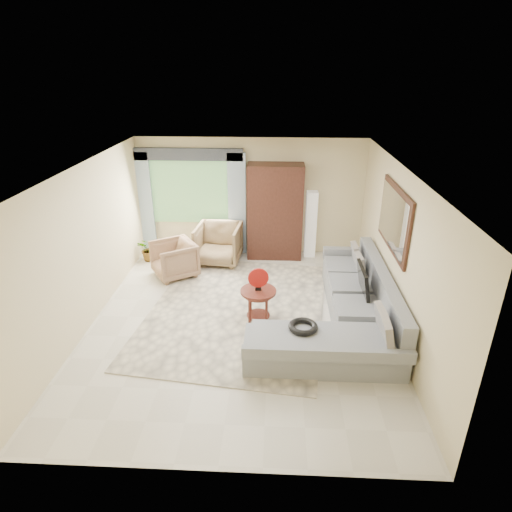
# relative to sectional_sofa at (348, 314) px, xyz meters

# --- Properties ---
(ground) EXTENTS (6.00, 6.00, 0.00)m
(ground) POSITION_rel_sectional_sofa_xyz_m (-1.78, 0.18, -0.28)
(ground) COLOR silver
(ground) RESTS_ON ground
(area_rug) EXTENTS (3.46, 4.33, 0.02)m
(area_rug) POSITION_rel_sectional_sofa_xyz_m (-1.87, 0.49, -0.27)
(area_rug) COLOR beige
(area_rug) RESTS_ON ground
(sectional_sofa) EXTENTS (2.30, 3.46, 0.90)m
(sectional_sofa) POSITION_rel_sectional_sofa_xyz_m (0.00, 0.00, 0.00)
(sectional_sofa) COLOR gray
(sectional_sofa) RESTS_ON ground
(tv_screen) EXTENTS (0.14, 0.74, 0.48)m
(tv_screen) POSITION_rel_sectional_sofa_xyz_m (0.27, 0.36, 0.44)
(tv_screen) COLOR black
(tv_screen) RESTS_ON sectional_sofa
(garden_hose) EXTENTS (0.43, 0.43, 0.09)m
(garden_hose) POSITION_rel_sectional_sofa_xyz_m (-0.78, -0.80, 0.26)
(garden_hose) COLOR black
(garden_hose) RESTS_ON sectional_sofa
(coffee_table) EXTENTS (0.60, 0.60, 0.60)m
(coffee_table) POSITION_rel_sectional_sofa_xyz_m (-1.48, 0.15, 0.03)
(coffee_table) COLOR #4A1813
(coffee_table) RESTS_ON ground
(red_disc) EXTENTS (0.34, 0.07, 0.34)m
(red_disc) POSITION_rel_sectional_sofa_xyz_m (-1.48, 0.15, 0.55)
(red_disc) COLOR #A61510
(red_disc) RESTS_ON coffee_table
(armchair_left) EXTENTS (1.11, 1.11, 0.74)m
(armchair_left) POSITION_rel_sectional_sofa_xyz_m (-3.27, 1.78, 0.09)
(armchair_left) COLOR #9E7456
(armchair_left) RESTS_ON ground
(armchair_right) EXTENTS (1.01, 1.04, 0.87)m
(armchair_right) POSITION_rel_sectional_sofa_xyz_m (-2.45, 2.49, 0.15)
(armchair_right) COLOR olive
(armchair_right) RESTS_ON ground
(potted_plant) EXTENTS (0.59, 0.55, 0.53)m
(potted_plant) POSITION_rel_sectional_sofa_xyz_m (-4.00, 2.52, -0.02)
(potted_plant) COLOR #999999
(potted_plant) RESTS_ON ground
(armoire) EXTENTS (1.20, 0.55, 2.10)m
(armoire) POSITION_rel_sectional_sofa_xyz_m (-1.23, 2.90, 0.77)
(armoire) COLOR #321810
(armoire) RESTS_ON ground
(floor_lamp) EXTENTS (0.24, 0.24, 1.50)m
(floor_lamp) POSITION_rel_sectional_sofa_xyz_m (-0.43, 2.96, 0.47)
(floor_lamp) COLOR silver
(floor_lamp) RESTS_ON ground
(window) EXTENTS (1.80, 0.04, 1.40)m
(window) POSITION_rel_sectional_sofa_xyz_m (-3.13, 3.15, 1.12)
(window) COLOR #669E59
(window) RESTS_ON wall_back
(curtain_left) EXTENTS (0.40, 0.08, 2.30)m
(curtain_left) POSITION_rel_sectional_sofa_xyz_m (-4.18, 3.06, 0.87)
(curtain_left) COLOR #9EB7CC
(curtain_left) RESTS_ON ground
(curtain_right) EXTENTS (0.40, 0.08, 2.30)m
(curtain_right) POSITION_rel_sectional_sofa_xyz_m (-2.08, 3.06, 0.87)
(curtain_right) COLOR #9EB7CC
(curtain_right) RESTS_ON ground
(valance) EXTENTS (2.40, 0.12, 0.26)m
(valance) POSITION_rel_sectional_sofa_xyz_m (-3.13, 3.08, 1.97)
(valance) COLOR #1E232D
(valance) RESTS_ON wall_back
(wall_mirror) EXTENTS (0.05, 1.70, 1.05)m
(wall_mirror) POSITION_rel_sectional_sofa_xyz_m (0.68, 0.53, 1.47)
(wall_mirror) COLOR black
(wall_mirror) RESTS_ON wall_right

